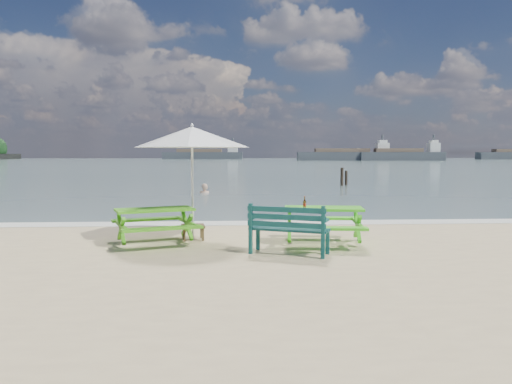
{
  "coord_description": "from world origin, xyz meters",
  "views": [
    {
      "loc": [
        -0.23,
        -9.15,
        1.96
      ],
      "look_at": [
        0.44,
        3.0,
        1.0
      ],
      "focal_mm": 35.0,
      "sensor_mm": 36.0,
      "label": 1
    }
  ],
  "objects": [
    {
      "name": "picnic_table_right",
      "position": [
        1.8,
        1.37,
        0.38
      ],
      "size": [
        1.88,
        2.04,
        0.79
      ],
      "color": "green",
      "rests_on": "ground"
    },
    {
      "name": "cargo_ships",
      "position": [
        53.74,
        121.86,
        1.18
      ],
      "size": [
        147.87,
        35.84,
        4.4
      ],
      "color": "#373C41",
      "rests_on": "ground"
    },
    {
      "name": "swimmer",
      "position": [
        -1.41,
        15.28,
        -0.43
      ],
      "size": [
        0.69,
        0.5,
        1.77
      ],
      "color": "tan",
      "rests_on": "ground"
    },
    {
      "name": "picnic_table_left",
      "position": [
        -1.81,
        1.55,
        0.37
      ],
      "size": [
        2.13,
        2.24,
        0.77
      ],
      "color": "#439E18",
      "rests_on": "ground"
    },
    {
      "name": "beer_bottle",
      "position": [
        1.36,
        1.18,
        0.88
      ],
      "size": [
        0.07,
        0.07,
        0.26
      ],
      "color": "#935A15",
      "rests_on": "picnic_table_right"
    },
    {
      "name": "patio_umbrella",
      "position": [
        -1.04,
        2.06,
        2.31
      ],
      "size": [
        2.89,
        2.89,
        2.54
      ],
      "color": "silver",
      "rests_on": "ground"
    },
    {
      "name": "park_bench",
      "position": [
        0.94,
        0.35,
        0.29
      ],
      "size": [
        1.61,
        1.06,
        0.94
      ],
      "color": "#0F3E3D",
      "rests_on": "ground"
    },
    {
      "name": "sea",
      "position": [
        0.0,
        85.0,
        0.0
      ],
      "size": [
        300.0,
        300.0,
        0.0
      ],
      "primitive_type": "plane",
      "color": "slate",
      "rests_on": "ground"
    },
    {
      "name": "foam_strip",
      "position": [
        0.0,
        4.6,
        0.01
      ],
      "size": [
        22.0,
        0.9,
        0.01
      ],
      "primitive_type": "cube",
      "color": "silver",
      "rests_on": "ground"
    },
    {
      "name": "side_table",
      "position": [
        -1.04,
        2.06,
        0.17
      ],
      "size": [
        0.58,
        0.58,
        0.33
      ],
      "color": "brown",
      "rests_on": "ground"
    },
    {
      "name": "mooring_pilings",
      "position": [
        6.62,
        20.12,
        0.4
      ],
      "size": [
        0.57,
        0.77,
        1.28
      ],
      "color": "black",
      "rests_on": "ground"
    }
  ]
}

